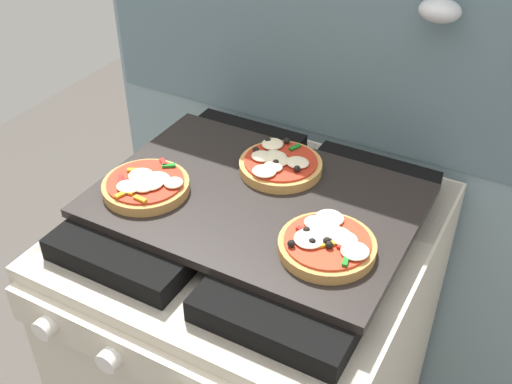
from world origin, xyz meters
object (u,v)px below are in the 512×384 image
Objects in this scene: stove at (256,370)px; pizza_right at (327,243)px; baking_tray at (256,200)px; pizza_left at (146,185)px; pizza_center at (278,164)px.

stove is 0.51m from pizza_right.
baking_tray is at bearing 90.00° from stove.
baking_tray is 3.57× the size of pizza_right.
pizza_right is (0.34, 0.01, 0.00)m from pizza_left.
stove is at bearing -86.67° from pizza_center.
baking_tray is 0.09m from pizza_center.
pizza_left is 0.34m from pizza_right.
pizza_left is at bearing -178.49° from pizza_right.
pizza_center is (-0.01, 0.09, 0.48)m from stove.
baking_tray is 0.19m from pizza_left.
stove is 5.94× the size of pizza_center.
pizza_center reaches higher than pizza_left.
pizza_right is 1.00× the size of pizza_center.
pizza_center is (-0.17, 0.16, -0.00)m from pizza_right.
stove is 0.52m from pizza_left.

